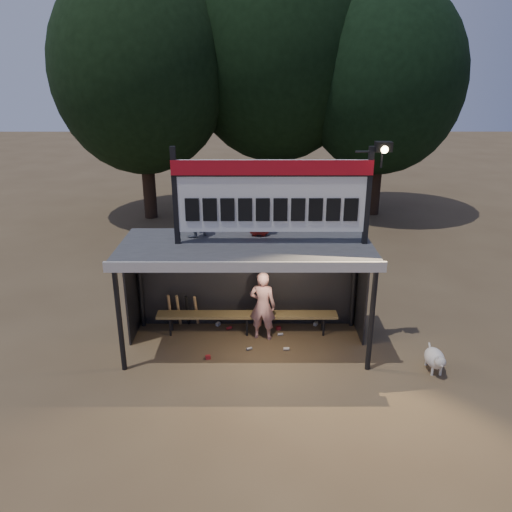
# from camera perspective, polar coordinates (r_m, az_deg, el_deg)

# --- Properties ---
(ground) EXTENTS (80.00, 80.00, 0.00)m
(ground) POSITION_cam_1_polar(r_m,az_deg,el_deg) (10.87, -1.07, -10.17)
(ground) COLOR brown
(ground) RESTS_ON ground
(player) EXTENTS (0.64, 0.49, 1.57)m
(player) POSITION_cam_1_polar(r_m,az_deg,el_deg) (10.79, 0.76, -5.69)
(player) COLOR silver
(player) RESTS_ON ground
(child_a) EXTENTS (0.68, 0.65, 1.10)m
(child_a) POSITION_cam_1_polar(r_m,az_deg,el_deg) (10.23, -7.14, 5.17)
(child_a) COLOR slate
(child_a) RESTS_ON dugout_shelter
(child_b) EXTENTS (0.54, 0.37, 1.06)m
(child_b) POSITION_cam_1_polar(r_m,az_deg,el_deg) (10.24, 0.37, 5.24)
(child_b) COLOR #A9221A
(child_b) RESTS_ON dugout_shelter
(dugout_shelter) EXTENTS (5.10, 2.08, 2.32)m
(dugout_shelter) POSITION_cam_1_polar(r_m,az_deg,el_deg) (10.28, -1.11, -0.59)
(dugout_shelter) COLOR #3A3A3C
(dugout_shelter) RESTS_ON ground
(scoreboard_assembly) EXTENTS (4.10, 0.27, 1.99)m
(scoreboard_assembly) POSITION_cam_1_polar(r_m,az_deg,el_deg) (9.61, 2.15, 7.12)
(scoreboard_assembly) COLOR black
(scoreboard_assembly) RESTS_ON dugout_shelter
(bench) EXTENTS (4.00, 0.35, 0.48)m
(bench) POSITION_cam_1_polar(r_m,az_deg,el_deg) (11.14, -1.04, -6.81)
(bench) COLOR olive
(bench) RESTS_ON ground
(tree_left) EXTENTS (6.46, 6.46, 9.27)m
(tree_left) POSITION_cam_1_polar(r_m,az_deg,el_deg) (19.80, -13.07, 19.89)
(tree_left) COLOR #301F15
(tree_left) RESTS_ON ground
(tree_mid) EXTENTS (7.22, 7.22, 10.36)m
(tree_mid) POSITION_cam_1_polar(r_m,az_deg,el_deg) (20.88, 2.33, 22.15)
(tree_mid) COLOR #301E15
(tree_mid) RESTS_ON ground
(tree_right) EXTENTS (6.08, 6.08, 8.72)m
(tree_right) POSITION_cam_1_polar(r_m,az_deg,el_deg) (20.43, 14.34, 18.87)
(tree_right) COLOR black
(tree_right) RESTS_ON ground
(dog) EXTENTS (0.36, 0.81, 0.49)m
(dog) POSITION_cam_1_polar(r_m,az_deg,el_deg) (10.49, 19.79, -10.98)
(dog) COLOR white
(dog) RESTS_ON ground
(bats) EXTENTS (0.68, 0.35, 0.84)m
(bats) POSITION_cam_1_polar(r_m,az_deg,el_deg) (11.50, -8.35, -6.15)
(bats) COLOR #A0764A
(bats) RESTS_ON ground
(litter) EXTENTS (2.48, 1.54, 0.08)m
(litter) POSITION_cam_1_polar(r_m,az_deg,el_deg) (11.15, 0.29, -9.12)
(litter) COLOR #AA1D21
(litter) RESTS_ON ground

